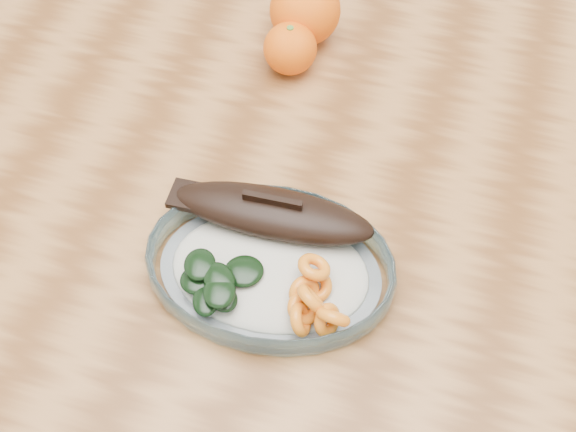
{
  "coord_description": "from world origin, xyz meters",
  "views": [
    {
      "loc": [
        0.22,
        -0.47,
        1.37
      ],
      "look_at": [
        0.09,
        -0.07,
        0.77
      ],
      "focal_mm": 45.0,
      "sensor_mm": 36.0,
      "label": 1
    }
  ],
  "objects_px": {
    "plated_meal": "(270,263)",
    "orange_right": "(290,49)",
    "dining_table": "(232,211)",
    "orange_left": "(305,10)"
  },
  "relations": [
    {
      "from": "orange_right",
      "to": "plated_meal",
      "type": "bearing_deg",
      "value": -76.9
    },
    {
      "from": "orange_left",
      "to": "orange_right",
      "type": "height_order",
      "value": "orange_left"
    },
    {
      "from": "dining_table",
      "to": "orange_left",
      "type": "height_order",
      "value": "orange_left"
    },
    {
      "from": "orange_right",
      "to": "dining_table",
      "type": "bearing_deg",
      "value": -99.01
    },
    {
      "from": "plated_meal",
      "to": "orange_right",
      "type": "relative_size",
      "value": 7.51
    },
    {
      "from": "dining_table",
      "to": "orange_left",
      "type": "bearing_deg",
      "value": 83.05
    },
    {
      "from": "orange_right",
      "to": "orange_left",
      "type": "bearing_deg",
      "value": 88.75
    },
    {
      "from": "plated_meal",
      "to": "dining_table",
      "type": "bearing_deg",
      "value": 120.74
    },
    {
      "from": "plated_meal",
      "to": "orange_right",
      "type": "distance_m",
      "value": 0.29
    },
    {
      "from": "orange_left",
      "to": "orange_right",
      "type": "relative_size",
      "value": 1.35
    }
  ]
}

